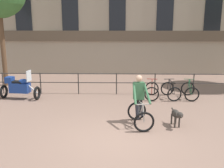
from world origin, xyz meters
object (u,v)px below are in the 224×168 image
cyclist_with_bike (140,103)px  parked_bicycle_mid_left (171,91)px  parked_bicycle_near_lamp (152,91)px  dog (177,115)px  parked_motorcycle (20,87)px  parked_bicycle_mid_right (190,91)px

cyclist_with_bike → parked_bicycle_mid_left: 3.74m
cyclist_with_bike → parked_bicycle_near_lamp: (0.83, 3.30, -0.41)m
dog → parked_motorcycle: (-6.49, 3.22, 0.13)m
cyclist_with_bike → dog: cyclist_with_bike is taller
parked_motorcycle → parked_bicycle_mid_right: 7.86m
cyclist_with_bike → parked_bicycle_mid_right: size_ratio=1.46×
cyclist_with_bike → parked_motorcycle: (-5.26, 3.01, -0.20)m
dog → parked_bicycle_mid_left: parked_bicycle_mid_left is taller
parked_motorcycle → parked_bicycle_mid_left: parked_motorcycle is taller
cyclist_with_bike → parked_bicycle_near_lamp: size_ratio=1.43×
dog → parked_motorcycle: parked_motorcycle is taller
dog → parked_bicycle_mid_right: 3.76m
dog → parked_motorcycle: bearing=144.3°
cyclist_with_bike → parked_motorcycle: bearing=141.9°
cyclist_with_bike → parked_bicycle_mid_right: bearing=43.6°
cyclist_with_bike → parked_bicycle_mid_left: cyclist_with_bike is taller
parked_bicycle_near_lamp → parked_bicycle_mid_left: size_ratio=1.01×
cyclist_with_bike → parked_motorcycle: size_ratio=0.93×
parked_bicycle_mid_left → cyclist_with_bike: bearing=55.9°
cyclist_with_bike → parked_bicycle_mid_right: 4.22m
parked_bicycle_mid_left → parked_bicycle_mid_right: same height
parked_bicycle_mid_left → dog: bearing=75.4°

